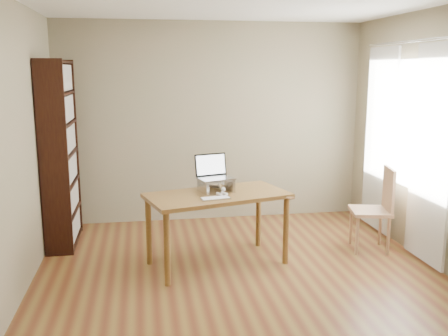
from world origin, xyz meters
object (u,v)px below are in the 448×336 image
(bookshelf, at_px, (60,154))
(laptop, at_px, (215,172))
(chair, at_px, (377,206))
(keyboard, at_px, (215,198))
(cat, at_px, (213,185))
(desk, at_px, (217,203))

(bookshelf, distance_m, laptop, 1.84)
(bookshelf, bearing_deg, chair, -12.97)
(laptop, height_order, keyboard, laptop)
(bookshelf, xyz_separation_m, cat, (1.62, -0.82, -0.24))
(cat, bearing_deg, chair, -26.18)
(desk, height_order, laptop, laptop)
(bookshelf, height_order, desk, bookshelf)
(laptop, distance_m, keyboard, 0.41)
(cat, height_order, chair, chair)
(desk, height_order, keyboard, keyboard)
(laptop, relative_size, keyboard, 1.32)
(bookshelf, height_order, cat, bookshelf)
(bookshelf, xyz_separation_m, chair, (3.46, -0.80, -0.55))
(keyboard, distance_m, cat, 0.34)
(keyboard, xyz_separation_m, chair, (1.86, 0.35, -0.25))
(cat, bearing_deg, laptop, 17.93)
(desk, relative_size, laptop, 3.87)
(bookshelf, relative_size, desk, 1.36)
(bookshelf, bearing_deg, laptop, -25.52)
(keyboard, bearing_deg, desk, 66.02)
(bookshelf, relative_size, chair, 2.25)
(keyboard, xyz_separation_m, cat, (0.02, 0.33, 0.05))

